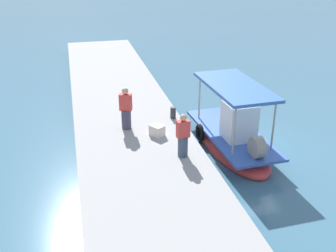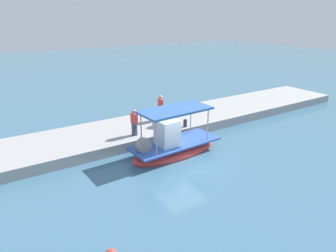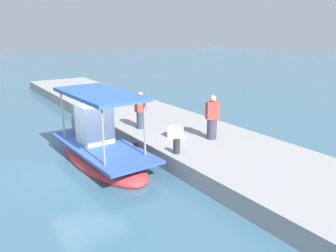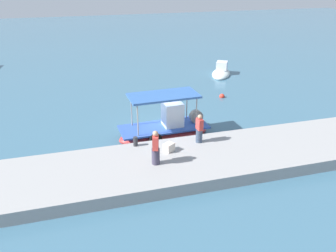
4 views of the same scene
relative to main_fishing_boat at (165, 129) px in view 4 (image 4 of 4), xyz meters
name	(u,v)px [view 4 (image 4 of 4)]	position (x,y,z in m)	size (l,w,h in m)	color
ground_plane	(162,132)	(-0.03, 0.63, -0.49)	(120.00, 120.00, 0.00)	#3D6880
dock_quay	(185,163)	(-0.03, -3.81, -0.18)	(36.00, 4.56, 0.62)	#9C9A99
main_fishing_boat	(165,129)	(0.00, 0.00, 0.00)	(5.54, 2.30, 3.01)	#CB3737
fisherman_near_bollard	(156,149)	(-1.59, -3.99, 0.92)	(0.49, 0.55, 1.74)	#413B50
fisherman_by_crate	(199,130)	(1.23, -2.39, 0.86)	(0.39, 0.48, 1.60)	#38475D
mooring_bollard	(135,141)	(-2.17, -1.89, 0.38)	(0.24, 0.24, 0.50)	#2D2D33
cargo_crate	(169,147)	(-0.63, -2.93, 0.35)	(0.52, 0.42, 0.43)	beige
marker_buoy	(222,96)	(6.13, 5.48, -0.41)	(0.42, 0.42, 0.42)	red
moored_boat_mid	(221,73)	(8.66, 11.37, -0.28)	(3.25, 3.99, 1.44)	silver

